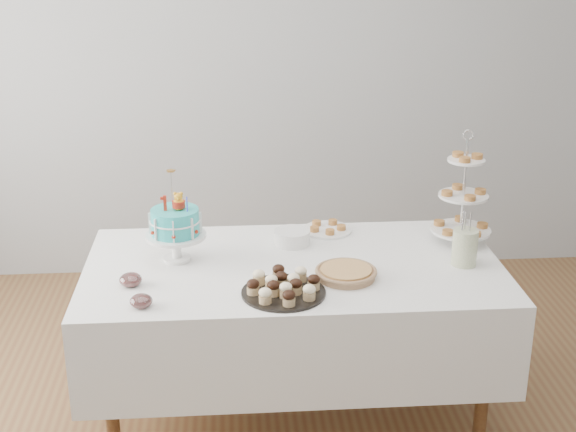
{
  "coord_description": "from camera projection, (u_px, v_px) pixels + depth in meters",
  "views": [
    {
      "loc": [
        -0.28,
        -3.07,
        2.27
      ],
      "look_at": [
        -0.03,
        0.3,
        1.01
      ],
      "focal_mm": 50.0,
      "sensor_mm": 36.0,
      "label": 1
    }
  ],
  "objects": [
    {
      "name": "pastry_plate",
      "position": [
        327.0,
        228.0,
        4.08
      ],
      "size": [
        0.25,
        0.25,
        0.04
      ],
      "color": "white",
      "rests_on": "table"
    },
    {
      "name": "tiered_stand",
      "position": [
        463.0,
        196.0,
        3.87
      ],
      "size": [
        0.29,
        0.29,
        0.57
      ],
      "color": "silver",
      "rests_on": "table"
    },
    {
      "name": "cupcake_tray",
      "position": [
        284.0,
        285.0,
        3.39
      ],
      "size": [
        0.36,
        0.36,
        0.08
      ],
      "color": "black",
      "rests_on": "table"
    },
    {
      "name": "jam_bowl_a",
      "position": [
        141.0,
        301.0,
        3.28
      ],
      "size": [
        0.09,
        0.09,
        0.06
      ],
      "color": "silver",
      "rests_on": "table"
    },
    {
      "name": "pie",
      "position": [
        346.0,
        273.0,
        3.55
      ],
      "size": [
        0.28,
        0.28,
        0.04
      ],
      "color": "#A58259",
      "rests_on": "table"
    },
    {
      "name": "walls",
      "position": [
        300.0,
        162.0,
        3.21
      ],
      "size": [
        5.04,
        4.04,
        2.7
      ],
      "color": "#A8AAAD",
      "rests_on": "floor"
    },
    {
      "name": "birthday_cake",
      "position": [
        176.0,
        237.0,
        3.7
      ],
      "size": [
        0.28,
        0.28,
        0.43
      ],
      "rotation": [
        0.0,
        0.0,
        -0.01
      ],
      "color": "white",
      "rests_on": "table"
    },
    {
      "name": "table",
      "position": [
        293.0,
        308.0,
        3.77
      ],
      "size": [
        1.92,
        1.02,
        0.77
      ],
      "color": "white",
      "rests_on": "floor"
    },
    {
      "name": "utensil_pitcher",
      "position": [
        465.0,
        246.0,
        3.66
      ],
      "size": [
        0.12,
        0.12,
        0.26
      ],
      "rotation": [
        0.0,
        0.0,
        0.17
      ],
      "color": "white",
      "rests_on": "table"
    },
    {
      "name": "jam_bowl_b",
      "position": [
        131.0,
        280.0,
        3.47
      ],
      "size": [
        0.1,
        0.1,
        0.06
      ],
      "color": "silver",
      "rests_on": "table"
    },
    {
      "name": "plate_stack",
      "position": [
        292.0,
        237.0,
        3.91
      ],
      "size": [
        0.18,
        0.18,
        0.07
      ],
      "color": "white",
      "rests_on": "table"
    }
  ]
}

